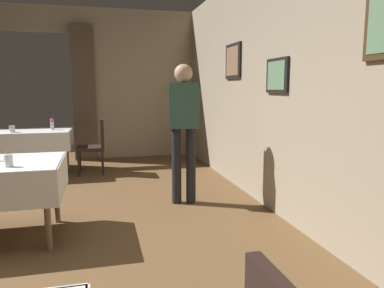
{
  "coord_description": "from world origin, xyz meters",
  "views": [
    {
      "loc": [
        1.22,
        -3.56,
        1.43
      ],
      "look_at": [
        2.18,
        0.32,
        0.82
      ],
      "focal_mm": 34.39,
      "sensor_mm": 36.0,
      "label": 1
    }
  ],
  "objects_px": {
    "dining_table_far": "(32,137)",
    "chair_far_right": "(95,143)",
    "person_waiter_by_doorway": "(184,122)",
    "glass_far_b": "(12,129)",
    "glass_mid_b": "(9,161)",
    "flower_vase_far": "(52,124)"
  },
  "relations": [
    {
      "from": "flower_vase_far",
      "to": "glass_far_b",
      "type": "relative_size",
      "value": 1.77
    },
    {
      "from": "dining_table_far",
      "to": "person_waiter_by_doorway",
      "type": "distance_m",
      "value": 2.96
    },
    {
      "from": "flower_vase_far",
      "to": "person_waiter_by_doorway",
      "type": "relative_size",
      "value": 0.11
    },
    {
      "from": "glass_mid_b",
      "to": "glass_far_b",
      "type": "height_order",
      "value": "same"
    },
    {
      "from": "person_waiter_by_doorway",
      "to": "dining_table_far",
      "type": "bearing_deg",
      "value": 135.27
    },
    {
      "from": "chair_far_right",
      "to": "flower_vase_far",
      "type": "bearing_deg",
      "value": 169.27
    },
    {
      "from": "glass_far_b",
      "to": "flower_vase_far",
      "type": "bearing_deg",
      "value": 22.77
    },
    {
      "from": "glass_far_b",
      "to": "glass_mid_b",
      "type": "bearing_deg",
      "value": -78.71
    },
    {
      "from": "chair_far_right",
      "to": "glass_mid_b",
      "type": "height_order",
      "value": "chair_far_right"
    },
    {
      "from": "dining_table_far",
      "to": "flower_vase_far",
      "type": "bearing_deg",
      "value": 2.2
    },
    {
      "from": "glass_mid_b",
      "to": "flower_vase_far",
      "type": "relative_size",
      "value": 0.56
    },
    {
      "from": "flower_vase_far",
      "to": "dining_table_far",
      "type": "bearing_deg",
      "value": -177.8
    },
    {
      "from": "chair_far_right",
      "to": "glass_far_b",
      "type": "distance_m",
      "value": 1.29
    },
    {
      "from": "glass_mid_b",
      "to": "glass_far_b",
      "type": "xyz_separation_m",
      "value": [
        -0.55,
        2.76,
        0.0
      ]
    },
    {
      "from": "glass_mid_b",
      "to": "person_waiter_by_doorway",
      "type": "distance_m",
      "value": 2.02
    },
    {
      "from": "dining_table_far",
      "to": "flower_vase_far",
      "type": "xyz_separation_m",
      "value": [
        0.32,
        0.01,
        0.21
      ]
    },
    {
      "from": "dining_table_far",
      "to": "glass_mid_b",
      "type": "relative_size",
      "value": 11.5
    },
    {
      "from": "glass_mid_b",
      "to": "glass_far_b",
      "type": "distance_m",
      "value": 2.82
    },
    {
      "from": "dining_table_far",
      "to": "chair_far_right",
      "type": "bearing_deg",
      "value": -6.68
    },
    {
      "from": "flower_vase_far",
      "to": "glass_far_b",
      "type": "xyz_separation_m",
      "value": [
        -0.57,
        -0.24,
        -0.05
      ]
    },
    {
      "from": "dining_table_far",
      "to": "chair_far_right",
      "type": "distance_m",
      "value": 1.02
    },
    {
      "from": "dining_table_far",
      "to": "person_waiter_by_doorway",
      "type": "bearing_deg",
      "value": -44.73
    }
  ]
}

